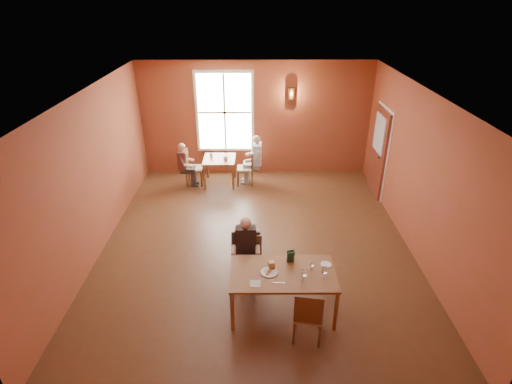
{
  "coord_description": "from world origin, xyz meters",
  "views": [
    {
      "loc": [
        -0.02,
        -6.66,
        4.56
      ],
      "look_at": [
        0.0,
        0.2,
        1.05
      ],
      "focal_mm": 28.0,
      "sensor_mm": 36.0,
      "label": 1
    }
  ],
  "objects_px": {
    "chair_diner_main": "(251,263)",
    "chair_diner_maroon": "(194,167)",
    "chair_diner_white": "(245,168)",
    "diner_maroon": "(193,164)",
    "second_table": "(220,171)",
    "diner_white": "(246,162)",
    "chair_empty": "(308,313)",
    "main_table": "(282,292)",
    "diner_main": "(250,257)"
  },
  "relations": [
    {
      "from": "chair_diner_main",
      "to": "chair_diner_maroon",
      "type": "xyz_separation_m",
      "value": [
        -1.48,
        3.96,
        0.03
      ]
    },
    {
      "from": "chair_diner_white",
      "to": "diner_maroon",
      "type": "bearing_deg",
      "value": 90.0
    },
    {
      "from": "second_table",
      "to": "diner_white",
      "type": "relative_size",
      "value": 0.64
    },
    {
      "from": "chair_diner_white",
      "to": "diner_white",
      "type": "height_order",
      "value": "diner_white"
    },
    {
      "from": "chair_empty",
      "to": "second_table",
      "type": "bearing_deg",
      "value": 116.94
    },
    {
      "from": "main_table",
      "to": "chair_diner_maroon",
      "type": "xyz_separation_m",
      "value": [
        -1.98,
        4.61,
        0.09
      ]
    },
    {
      "from": "chair_diner_main",
      "to": "chair_diner_maroon",
      "type": "relative_size",
      "value": 0.94
    },
    {
      "from": "chair_diner_main",
      "to": "chair_empty",
      "type": "height_order",
      "value": "chair_empty"
    },
    {
      "from": "chair_empty",
      "to": "second_table",
      "type": "relative_size",
      "value": 1.12
    },
    {
      "from": "diner_maroon",
      "to": "main_table",
      "type": "bearing_deg",
      "value": 23.53
    },
    {
      "from": "second_table",
      "to": "diner_white",
      "type": "height_order",
      "value": "diner_white"
    },
    {
      "from": "main_table",
      "to": "diner_white",
      "type": "relative_size",
      "value": 1.28
    },
    {
      "from": "chair_diner_main",
      "to": "diner_white",
      "type": "height_order",
      "value": "diner_white"
    },
    {
      "from": "main_table",
      "to": "chair_diner_maroon",
      "type": "height_order",
      "value": "chair_diner_maroon"
    },
    {
      "from": "chair_diner_maroon",
      "to": "main_table",
      "type": "bearing_deg",
      "value": 23.21
    },
    {
      "from": "diner_maroon",
      "to": "chair_diner_white",
      "type": "bearing_deg",
      "value": 90.0
    },
    {
      "from": "diner_maroon",
      "to": "second_table",
      "type": "bearing_deg",
      "value": 90.0
    },
    {
      "from": "diner_main",
      "to": "diner_white",
      "type": "height_order",
      "value": "diner_white"
    },
    {
      "from": "chair_empty",
      "to": "chair_diner_white",
      "type": "distance_m",
      "value": 5.24
    },
    {
      "from": "chair_diner_main",
      "to": "second_table",
      "type": "distance_m",
      "value": 4.05
    },
    {
      "from": "chair_diner_main",
      "to": "chair_diner_white",
      "type": "relative_size",
      "value": 0.96
    },
    {
      "from": "main_table",
      "to": "diner_maroon",
      "type": "distance_m",
      "value": 5.03
    },
    {
      "from": "second_table",
      "to": "chair_empty",
      "type": "bearing_deg",
      "value": -72.12
    },
    {
      "from": "chair_diner_white",
      "to": "diner_maroon",
      "type": "height_order",
      "value": "diner_maroon"
    },
    {
      "from": "chair_diner_main",
      "to": "second_table",
      "type": "bearing_deg",
      "value": -78.2
    },
    {
      "from": "main_table",
      "to": "chair_diner_main",
      "type": "relative_size",
      "value": 1.84
    },
    {
      "from": "chair_diner_maroon",
      "to": "chair_diner_white",
      "type": "bearing_deg",
      "value": 90.0
    },
    {
      "from": "chair_diner_white",
      "to": "diner_maroon",
      "type": "xyz_separation_m",
      "value": [
        -1.33,
        0.0,
        0.1
      ]
    },
    {
      "from": "chair_diner_main",
      "to": "chair_diner_white",
      "type": "xyz_separation_m",
      "value": [
        -0.18,
        3.96,
        0.02
      ]
    },
    {
      "from": "chair_empty",
      "to": "diner_white",
      "type": "xyz_separation_m",
      "value": [
        -0.98,
        5.14,
        0.17
      ]
    },
    {
      "from": "diner_white",
      "to": "chair_diner_maroon",
      "type": "bearing_deg",
      "value": 90.0
    },
    {
      "from": "diner_main",
      "to": "chair_empty",
      "type": "distance_m",
      "value": 1.42
    },
    {
      "from": "second_table",
      "to": "chair_diner_maroon",
      "type": "relative_size",
      "value": 0.86
    },
    {
      "from": "chair_diner_maroon",
      "to": "diner_main",
      "type": "bearing_deg",
      "value": 20.31
    },
    {
      "from": "diner_main",
      "to": "second_table",
      "type": "xyz_separation_m",
      "value": [
        -0.83,
        3.99,
        -0.22
      ]
    },
    {
      "from": "diner_white",
      "to": "diner_maroon",
      "type": "distance_m",
      "value": 1.36
    },
    {
      "from": "chair_diner_main",
      "to": "chair_diner_white",
      "type": "distance_m",
      "value": 3.96
    },
    {
      "from": "chair_diner_main",
      "to": "second_table",
      "type": "relative_size",
      "value": 1.08
    },
    {
      "from": "chair_diner_main",
      "to": "main_table",
      "type": "bearing_deg",
      "value": 127.57
    },
    {
      "from": "chair_empty",
      "to": "second_table",
      "type": "height_order",
      "value": "chair_empty"
    },
    {
      "from": "chair_diner_white",
      "to": "chair_diner_maroon",
      "type": "bearing_deg",
      "value": 90.0
    },
    {
      "from": "second_table",
      "to": "main_table",
      "type": "bearing_deg",
      "value": -73.94
    },
    {
      "from": "diner_main",
      "to": "chair_diner_maroon",
      "type": "xyz_separation_m",
      "value": [
        -1.48,
        3.99,
        -0.11
      ]
    },
    {
      "from": "chair_diner_main",
      "to": "chair_empty",
      "type": "distance_m",
      "value": 1.44
    },
    {
      "from": "main_table",
      "to": "diner_main",
      "type": "relative_size",
      "value": 1.39
    },
    {
      "from": "diner_main",
      "to": "diner_maroon",
      "type": "bearing_deg",
      "value": -69.31
    },
    {
      "from": "second_table",
      "to": "chair_diner_white",
      "type": "distance_m",
      "value": 0.66
    },
    {
      "from": "chair_diner_white",
      "to": "diner_main",
      "type": "bearing_deg",
      "value": -177.46
    },
    {
      "from": "diner_white",
      "to": "chair_diner_maroon",
      "type": "distance_m",
      "value": 1.34
    },
    {
      "from": "chair_diner_main",
      "to": "diner_maroon",
      "type": "height_order",
      "value": "diner_maroon"
    }
  ]
}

